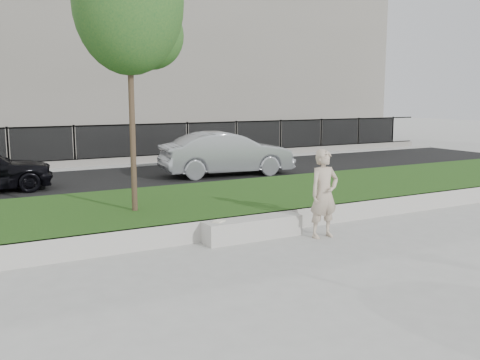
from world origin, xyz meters
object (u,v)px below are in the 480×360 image
stone_bench (252,228)px  car_silver (227,154)px  book (219,221)px  young_tree (132,8)px  man (324,194)px

stone_bench → car_silver: size_ratio=0.45×
book → young_tree: (-0.96, 1.70, 3.88)m
stone_bench → young_tree: 4.73m
man → book: 2.05m
man → young_tree: bearing=142.2°
book → car_silver: size_ratio=0.05×
man → book: bearing=163.8°
man → car_silver: man is taller
car_silver → book: bearing=158.5°
stone_bench → book: bearing=178.2°
stone_bench → man: (1.23, -0.55, 0.64)m
young_tree → car_silver: (4.81, 5.46, -3.53)m
man → young_tree: size_ratio=0.31×
book → young_tree: young_tree is taller
stone_bench → book: 0.72m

